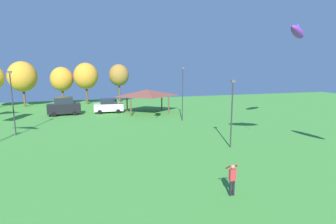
# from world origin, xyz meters

# --- Properties ---
(person_standing_near_foreground) EXTENTS (0.52, 0.53, 1.85)m
(person_standing_near_foreground) POSITION_xyz_m (4.79, 13.66, 1.05)
(person_standing_near_foreground) COLOR black
(person_standing_near_foreground) RESTS_ON ground
(kite_flying_2) EXTENTS (4.28, 3.38, 1.72)m
(kite_flying_2) POSITION_xyz_m (19.94, 26.56, 10.83)
(kite_flying_2) COLOR purple
(parked_car_leftmost) EXTENTS (4.74, 2.34, 2.64)m
(parked_car_leftmost) POSITION_xyz_m (-6.33, 42.28, 1.28)
(parked_car_leftmost) COLOR black
(parked_car_leftmost) RESTS_ON ground
(parked_car_second_from_left) EXTENTS (4.43, 2.18, 2.20)m
(parked_car_second_from_left) POSITION_xyz_m (0.06, 42.49, 1.10)
(parked_car_second_from_left) COLOR silver
(parked_car_second_from_left) RESTS_ON ground
(park_pavilion) EXTENTS (7.35, 5.17, 3.60)m
(park_pavilion) POSITION_xyz_m (5.80, 40.80, 3.08)
(park_pavilion) COLOR brown
(park_pavilion) RESTS_ON ground
(light_post_0) EXTENTS (0.36, 0.20, 6.64)m
(light_post_0) POSITION_xyz_m (-10.14, 31.48, 3.72)
(light_post_0) COLOR #2D2D33
(light_post_0) RESTS_ON ground
(light_post_1) EXTENTS (0.36, 0.20, 6.96)m
(light_post_1) POSITION_xyz_m (8.95, 33.60, 3.89)
(light_post_1) COLOR #2D2D33
(light_post_1) RESTS_ON ground
(light_post_3) EXTENTS (0.36, 0.20, 5.94)m
(light_post_3) POSITION_xyz_m (9.19, 21.52, 3.37)
(light_post_3) COLOR #2D2D33
(light_post_3) RESTS_ON ground
(treeline_tree_2) EXTENTS (4.81, 4.81, 7.97)m
(treeline_tree_2) POSITION_xyz_m (-13.84, 53.25, 5.31)
(treeline_tree_2) COLOR brown
(treeline_tree_2) RESTS_ON ground
(treeline_tree_3) EXTENTS (4.01, 4.01, 6.99)m
(treeline_tree_3) POSITION_xyz_m (-7.48, 53.64, 4.76)
(treeline_tree_3) COLOR brown
(treeline_tree_3) RESTS_ON ground
(treeline_tree_4) EXTENTS (4.42, 4.42, 7.74)m
(treeline_tree_4) POSITION_xyz_m (-3.20, 53.29, 5.29)
(treeline_tree_4) COLOR brown
(treeline_tree_4) RESTS_ON ground
(treeline_tree_5) EXTENTS (3.88, 3.88, 7.51)m
(treeline_tree_5) POSITION_xyz_m (3.02, 54.39, 5.35)
(treeline_tree_5) COLOR brown
(treeline_tree_5) RESTS_ON ground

